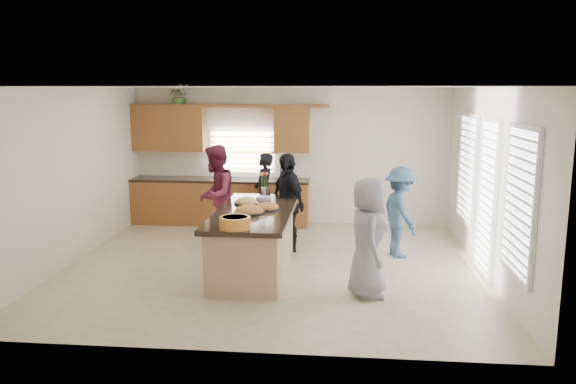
# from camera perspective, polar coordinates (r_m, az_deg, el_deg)

# --- Properties ---
(floor) EXTENTS (6.50, 6.50, 0.00)m
(floor) POSITION_cam_1_polar(r_m,az_deg,el_deg) (9.02, -1.54, -7.46)
(floor) COLOR beige
(floor) RESTS_ON ground
(room_shell) EXTENTS (6.52, 6.02, 2.81)m
(room_shell) POSITION_cam_1_polar(r_m,az_deg,el_deg) (8.63, -1.60, 4.64)
(room_shell) COLOR silver
(room_shell) RESTS_ON ground
(back_cabinetry) EXTENTS (4.08, 0.66, 2.46)m
(back_cabinetry) POSITION_cam_1_polar(r_m,az_deg,el_deg) (11.68, -7.09, 1.20)
(back_cabinetry) COLOR brown
(back_cabinetry) RESTS_ON ground
(right_wall_glazing) EXTENTS (0.06, 4.00, 2.25)m
(right_wall_glazing) POSITION_cam_1_polar(r_m,az_deg,el_deg) (8.78, 19.66, 0.45)
(right_wall_glazing) COLOR white
(right_wall_glazing) RESTS_ON ground
(island) EXTENTS (1.16, 2.71, 0.95)m
(island) POSITION_cam_1_polar(r_m,az_deg,el_deg) (8.68, -3.40, -5.07)
(island) COLOR tan
(island) RESTS_ON ground
(platter_front) EXTENTS (0.48, 0.48, 0.20)m
(platter_front) POSITION_cam_1_polar(r_m,az_deg,el_deg) (8.37, -3.96, -1.97)
(platter_front) COLOR black
(platter_front) RESTS_ON island
(platter_mid) EXTENTS (0.39, 0.39, 0.16)m
(platter_mid) POSITION_cam_1_polar(r_m,az_deg,el_deg) (8.62, -2.09, -1.59)
(platter_mid) COLOR black
(platter_mid) RESTS_ON island
(platter_back) EXTENTS (0.39, 0.39, 0.16)m
(platter_back) POSITION_cam_1_polar(r_m,az_deg,el_deg) (9.05, -4.28, -1.03)
(platter_back) COLOR black
(platter_back) RESTS_ON island
(salad_bowl) EXTENTS (0.41, 0.41, 0.16)m
(salad_bowl) POSITION_cam_1_polar(r_m,az_deg,el_deg) (7.46, -5.40, -3.05)
(salad_bowl) COLOR orange
(salad_bowl) RESTS_ON island
(clear_cup) EXTENTS (0.09, 0.09, 0.11)m
(clear_cup) POSITION_cam_1_polar(r_m,az_deg,el_deg) (7.63, -2.65, -2.95)
(clear_cup) COLOR white
(clear_cup) RESTS_ON island
(plate_stack) EXTENTS (0.25, 0.25, 0.05)m
(plate_stack) POSITION_cam_1_polar(r_m,az_deg,el_deg) (9.39, -2.53, -0.61)
(plate_stack) COLOR #B989C8
(plate_stack) RESTS_ON island
(flower_vase) EXTENTS (0.14, 0.14, 0.41)m
(flower_vase) POSITION_cam_1_polar(r_m,az_deg,el_deg) (9.68, -2.43, 0.90)
(flower_vase) COLOR silver
(flower_vase) RESTS_ON island
(potted_plant) EXTENTS (0.52, 0.49, 0.46)m
(potted_plant) POSITION_cam_1_polar(r_m,az_deg,el_deg) (11.81, -10.91, 9.59)
(potted_plant) COLOR #3E6D2B
(potted_plant) RESTS_ON back_cabinetry
(woman_left_back) EXTENTS (0.48, 0.63, 1.55)m
(woman_left_back) POSITION_cam_1_polar(r_m,az_deg,el_deg) (11.02, -2.46, -0.01)
(woman_left_back) COLOR black
(woman_left_back) RESTS_ON ground
(woman_left_mid) EXTENTS (0.76, 0.93, 1.81)m
(woman_left_mid) POSITION_cam_1_polar(r_m,az_deg,el_deg) (10.03, -7.34, -0.38)
(woman_left_mid) COLOR maroon
(woman_left_mid) RESTS_ON ground
(woman_left_front) EXTENTS (0.91, 1.06, 1.70)m
(woman_left_front) POSITION_cam_1_polar(r_m,az_deg,el_deg) (9.62, -0.09, -1.06)
(woman_left_front) COLOR black
(woman_left_front) RESTS_ON ground
(woman_right_back) EXTENTS (0.85, 1.11, 1.52)m
(woman_right_back) POSITION_cam_1_polar(r_m,az_deg,el_deg) (9.50, 11.34, -2.01)
(woman_right_back) COLOR #32506E
(woman_right_back) RESTS_ON ground
(woman_right_front) EXTENTS (0.59, 0.84, 1.63)m
(woman_right_front) POSITION_cam_1_polar(r_m,az_deg,el_deg) (7.61, 8.14, -4.59)
(woman_right_front) COLOR gray
(woman_right_front) RESTS_ON ground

